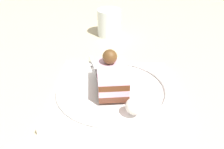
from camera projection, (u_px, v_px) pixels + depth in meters
ground_plane at (107, 95)px, 0.53m from camera, size 2.40×2.40×0.00m
dessert_plate at (112, 92)px, 0.52m from camera, size 0.28×0.28×0.02m
cake_slice at (112, 77)px, 0.50m from camera, size 0.11×0.09×0.07m
whipped_cream_dollop at (134, 106)px, 0.44m from camera, size 0.03×0.03×0.03m
fork at (95, 69)px, 0.57m from camera, size 0.10×0.06×0.00m
drink_glass_near at (109, 24)px, 0.77m from camera, size 0.07×0.07×0.08m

